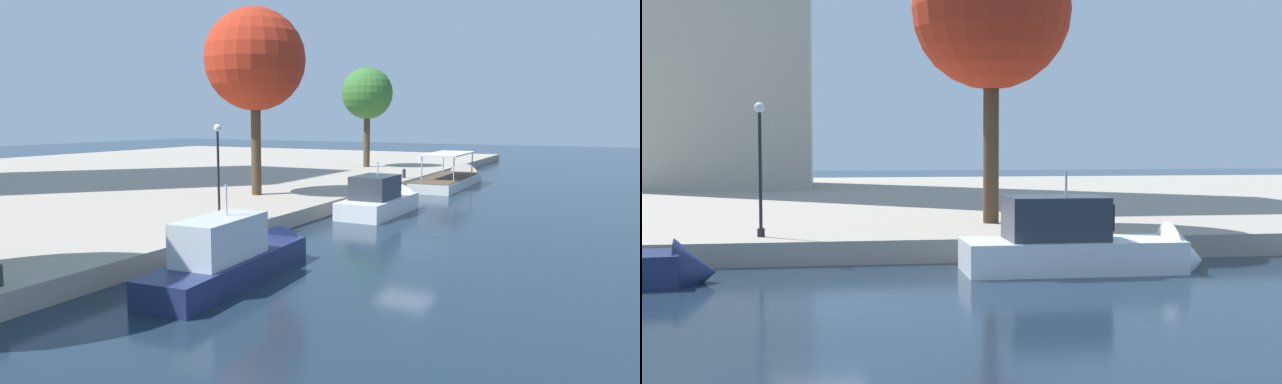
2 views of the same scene
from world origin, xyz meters
The scene contains 5 objects.
ground_plane centered at (0.00, 0.00, 0.00)m, with size 220.00×220.00×0.00m, color #192838.
dock_promenade centered at (0.00, 34.66, 0.42)m, with size 120.00×55.00×0.84m, color #A39989.
motor_yacht_2 centered at (8.69, 4.65, 0.63)m, with size 8.10×2.85×4.32m.
lamp_post centered at (-2.07, 9.09, 3.64)m, with size 0.37×0.37×4.80m.
tree_1 centered at (7.14, 12.82, 9.72)m, with size 6.66×6.66×12.24m.
Camera 2 is at (0.12, -22.39, 4.20)m, focal length 48.39 mm.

